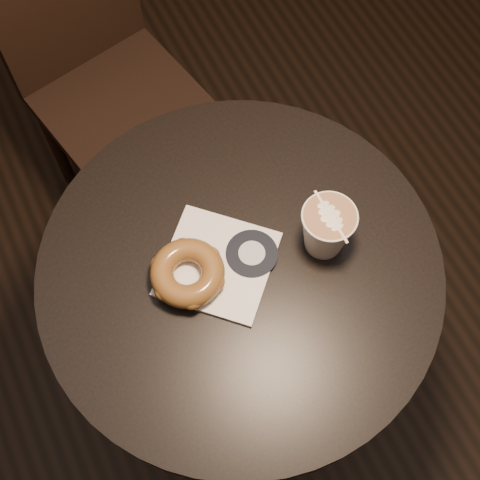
# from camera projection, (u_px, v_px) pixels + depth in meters

# --- Properties ---
(cafe_table) EXTENTS (0.70, 0.70, 0.75)m
(cafe_table) POSITION_uv_depth(u_px,v_px,m) (240.00, 306.00, 1.32)
(cafe_table) COLOR black
(cafe_table) RESTS_ON ground
(chair) EXTENTS (0.44, 0.44, 0.94)m
(chair) POSITION_uv_depth(u_px,v_px,m) (93.00, 55.00, 1.62)
(chair) COLOR black
(chair) RESTS_ON ground
(pastry_bag) EXTENTS (0.25, 0.25, 0.01)m
(pastry_bag) POSITION_uv_depth(u_px,v_px,m) (218.00, 264.00, 1.14)
(pastry_bag) COLOR white
(pastry_bag) RESTS_ON cafe_table
(doughnut) EXTENTS (0.13, 0.13, 0.04)m
(doughnut) POSITION_uv_depth(u_px,v_px,m) (187.00, 273.00, 1.11)
(doughnut) COLOR brown
(doughnut) RESTS_ON pastry_bag
(latte_cup) EXTENTS (0.09, 0.09, 0.10)m
(latte_cup) POSITION_uv_depth(u_px,v_px,m) (326.00, 230.00, 1.11)
(latte_cup) COLOR white
(latte_cup) RESTS_ON cafe_table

